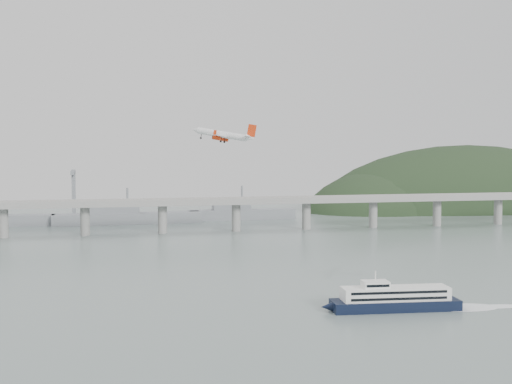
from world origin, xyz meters
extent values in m
plane|color=slate|center=(0.00, 0.00, 0.00)|extent=(900.00, 900.00, 0.00)
cube|color=gray|center=(0.00, 200.00, 20.00)|extent=(800.00, 22.00, 2.20)
cube|color=gray|center=(0.00, 189.50, 22.00)|extent=(800.00, 0.60, 1.80)
cube|color=gray|center=(0.00, 210.50, 22.00)|extent=(800.00, 0.60, 1.80)
cylinder|color=gray|center=(-130.00, 200.00, 9.50)|extent=(6.00, 6.00, 21.00)
cylinder|color=gray|center=(-80.00, 200.00, 9.50)|extent=(6.00, 6.00, 21.00)
cylinder|color=gray|center=(-30.00, 200.00, 9.50)|extent=(6.00, 6.00, 21.00)
cylinder|color=gray|center=(20.00, 200.00, 9.50)|extent=(6.00, 6.00, 21.00)
cylinder|color=gray|center=(70.00, 200.00, 9.50)|extent=(6.00, 6.00, 21.00)
cylinder|color=gray|center=(120.00, 200.00, 9.50)|extent=(6.00, 6.00, 21.00)
cylinder|color=gray|center=(170.00, 200.00, 9.50)|extent=(6.00, 6.00, 21.00)
cylinder|color=gray|center=(220.00, 200.00, 9.50)|extent=(6.00, 6.00, 21.00)
ellipsoid|color=black|center=(270.00, 330.00, -18.00)|extent=(320.00, 150.00, 156.00)
ellipsoid|color=black|center=(175.00, 320.00, -12.00)|extent=(140.00, 110.00, 96.00)
cube|color=slate|center=(-50.00, 265.00, 4.00)|extent=(110.55, 21.43, 8.00)
cube|color=slate|center=(-61.00, 265.00, 12.00)|extent=(39.01, 16.73, 8.00)
cylinder|color=slate|center=(-50.00, 265.00, 20.00)|extent=(1.60, 1.60, 14.00)
cube|color=slate|center=(40.00, 275.00, 4.00)|extent=(85.00, 13.60, 8.00)
cube|color=slate|center=(31.50, 275.00, 12.00)|extent=(29.75, 11.90, 8.00)
cylinder|color=slate|center=(40.00, 275.00, 20.00)|extent=(1.60, 1.60, 14.00)
cube|color=slate|center=(-90.00, 300.00, 20.00)|extent=(3.00, 3.00, 40.00)
cube|color=slate|center=(-90.00, 290.00, 38.00)|extent=(3.00, 28.00, 3.00)
cube|color=black|center=(28.36, -36.66, 1.79)|extent=(45.62, 15.09, 3.58)
cone|color=black|center=(4.29, -34.28, 1.79)|extent=(4.81, 4.00, 3.58)
cube|color=white|center=(28.36, -36.66, 5.82)|extent=(38.32, 12.61, 4.48)
cube|color=black|center=(27.91, -41.16, 6.99)|extent=(33.89, 3.48, 0.90)
cube|color=black|center=(27.91, -41.16, 4.84)|extent=(33.89, 3.48, 0.90)
cube|color=black|center=(28.80, -32.16, 6.99)|extent=(33.89, 3.48, 0.90)
cube|color=black|center=(28.80, -32.16, 4.84)|extent=(33.89, 3.48, 0.90)
cube|color=white|center=(21.23, -35.95, 9.23)|extent=(9.53, 7.12, 2.33)
cube|color=black|center=(20.91, -39.12, 9.23)|extent=(8.03, 0.90, 0.90)
cylinder|color=white|center=(21.23, -35.95, 12.09)|extent=(0.49, 0.49, 3.58)
ellipsoid|color=white|center=(53.32, -39.12, 0.04)|extent=(26.94, 15.37, 0.18)
ellipsoid|color=white|center=(65.80, -40.35, 0.04)|extent=(19.89, 8.32, 0.18)
cylinder|color=white|center=(-14.52, 63.20, 62.96)|extent=(21.76, 16.91, 6.97)
cone|color=white|center=(-26.08, 70.66, 65.16)|extent=(5.04, 4.83, 3.67)
cone|color=white|center=(-2.53, 55.49, 61.11)|extent=(5.71, 5.12, 3.81)
cube|color=white|center=(-13.94, 62.77, 61.96)|extent=(19.48, 27.32, 2.52)
cube|color=white|center=(-3.15, 55.94, 61.85)|extent=(7.93, 10.32, 1.19)
cube|color=red|center=(-1.97, 55.35, 64.55)|extent=(4.33, 2.59, 6.22)
cylinder|color=red|center=(-12.66, 67.56, 60.72)|extent=(4.36, 3.91, 2.57)
cylinder|color=black|center=(-14.17, 68.54, 61.01)|extent=(1.61, 1.92, 2.03)
cube|color=white|center=(-12.52, 67.53, 61.57)|extent=(2.09, 1.39, 1.39)
cylinder|color=red|center=(-17.77, 59.48, 61.21)|extent=(4.36, 3.91, 2.57)
cylinder|color=black|center=(-19.29, 60.46, 61.50)|extent=(1.61, 1.92, 2.03)
cube|color=white|center=(-17.63, 59.45, 62.07)|extent=(2.09, 1.39, 1.39)
cylinder|color=black|center=(-12.98, 64.75, 60.30)|extent=(0.76, 0.52, 2.13)
cylinder|color=black|center=(-13.13, 64.79, 59.35)|extent=(1.14, 0.85, 1.11)
cylinder|color=black|center=(-15.40, 60.93, 60.53)|extent=(0.76, 0.52, 2.13)
cylinder|color=black|center=(-15.55, 60.97, 59.59)|extent=(1.14, 0.85, 1.11)
cylinder|color=black|center=(-23.58, 68.90, 62.20)|extent=(0.76, 0.52, 2.13)
cylinder|color=black|center=(-23.73, 68.94, 61.26)|extent=(1.14, 0.85, 1.11)
cube|color=red|center=(-4.41, 74.28, 61.95)|extent=(1.59, 0.98, 2.29)
cube|color=red|center=(-20.23, 49.31, 63.48)|extent=(1.59, 0.98, 2.29)
camera|label=1|loc=(-72.41, -254.62, 55.90)|focal=48.00mm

